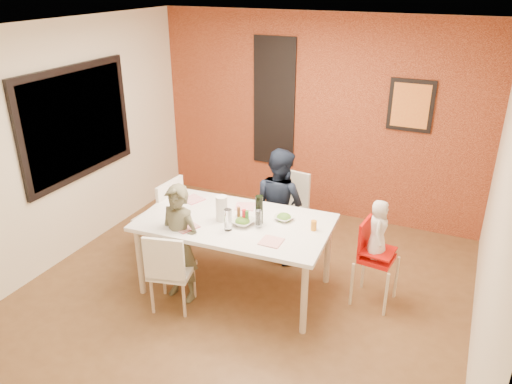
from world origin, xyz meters
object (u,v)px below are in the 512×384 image
at_px(chair_far, 288,206).
at_px(wine_bottle, 259,210).
at_px(paper_towel_roll, 222,209).
at_px(chair_near, 169,268).
at_px(high_chair, 373,254).
at_px(dining_table, 235,227).
at_px(toddler, 378,229).
at_px(chair_left, 164,214).
at_px(child_near, 179,244).
at_px(child_far, 280,204).

distance_m(chair_far, wine_bottle, 1.10).
bearing_deg(paper_towel_roll, wine_bottle, 15.88).
height_order(chair_near, chair_far, chair_far).
bearing_deg(high_chair, dining_table, 111.19).
height_order(wine_bottle, paper_towel_roll, wine_bottle).
bearing_deg(dining_table, toddler, 14.97).
bearing_deg(chair_left, wine_bottle, 85.41).
xyz_separation_m(dining_table, chair_left, (-1.07, 0.26, -0.19)).
relative_size(chair_far, paper_towel_roll, 3.60).
relative_size(child_near, toddler, 2.08).
distance_m(dining_table, child_far, 0.84).
relative_size(dining_table, child_near, 1.58).
bearing_deg(child_near, high_chair, 28.57).
height_order(chair_near, child_far, child_far).
relative_size(chair_far, child_near, 0.76).
xyz_separation_m(child_near, paper_towel_roll, (0.31, 0.34, 0.31)).
distance_m(wine_bottle, paper_towel_roll, 0.39).
relative_size(chair_far, wine_bottle, 3.23).
bearing_deg(high_chair, chair_far, 65.51).
relative_size(high_chair, paper_towel_roll, 3.40).
xyz_separation_m(chair_near, toddler, (1.80, 0.99, 0.35)).
xyz_separation_m(high_chair, wine_bottle, (-1.11, -0.32, 0.41)).
bearing_deg(chair_near, wine_bottle, -148.03).
relative_size(wine_bottle, paper_towel_roll, 1.11).
bearing_deg(chair_left, child_far, 118.71).
height_order(high_chair, child_near, child_near).
xyz_separation_m(chair_near, paper_towel_roll, (0.29, 0.57, 0.46)).
bearing_deg(wine_bottle, dining_table, -166.98).
distance_m(child_far, toddler, 1.31).
distance_m(high_chair, wine_bottle, 1.23).
relative_size(chair_far, chair_left, 0.98).
distance_m(high_chair, child_near, 1.95).
xyz_separation_m(chair_left, paper_towel_roll, (0.95, -0.31, 0.40)).
bearing_deg(dining_table, chair_left, 166.33).
bearing_deg(chair_near, chair_far, -122.93).
distance_m(chair_far, high_chair, 1.38).
bearing_deg(chair_near, high_chair, -164.43).
bearing_deg(chair_far, high_chair, -22.80).
height_order(chair_far, toddler, toddler).
bearing_deg(toddler, chair_left, 83.41).
relative_size(chair_left, wine_bottle, 3.30).
height_order(high_chair, wine_bottle, wine_bottle).
bearing_deg(dining_table, chair_far, 80.73).
bearing_deg(high_chair, toddler, -95.15).
height_order(dining_table, toddler, toddler).
height_order(dining_table, child_far, child_far).
xyz_separation_m(chair_far, child_near, (-0.61, -1.45, 0.10)).
height_order(chair_left, high_chair, chair_left).
height_order(child_far, paper_towel_roll, child_far).
relative_size(chair_far, high_chair, 1.06).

